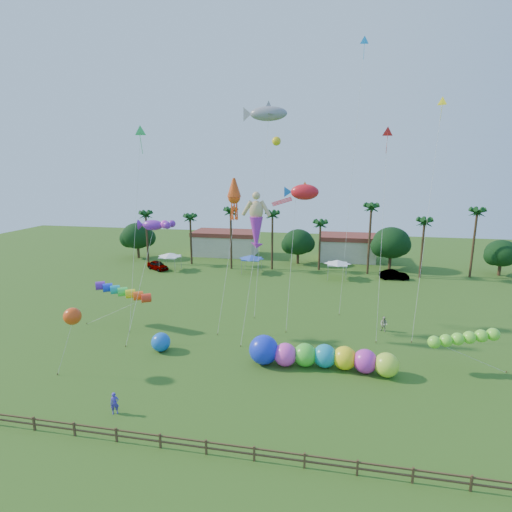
% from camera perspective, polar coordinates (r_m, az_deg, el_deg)
% --- Properties ---
extents(ground, '(160.00, 160.00, 0.00)m').
position_cam_1_polar(ground, '(32.21, -3.61, -19.81)').
color(ground, '#285116').
rests_on(ground, ground).
extents(tree_line, '(69.46, 8.91, 11.00)m').
position_cam_1_polar(tree_line, '(71.56, 8.03, 1.98)').
color(tree_line, '#3A2819').
rests_on(tree_line, ground).
extents(buildings_row, '(35.00, 7.00, 4.00)m').
position_cam_1_polar(buildings_row, '(78.45, 3.36, 1.31)').
color(buildings_row, beige).
rests_on(buildings_row, ground).
extents(tent_row, '(31.00, 4.00, 0.60)m').
position_cam_1_polar(tent_row, '(65.59, -0.76, -0.22)').
color(tent_row, white).
rests_on(tent_row, ground).
extents(fence, '(36.12, 0.12, 1.00)m').
position_cam_1_polar(fence, '(27.15, -7.14, -25.27)').
color(fence, brown).
rests_on(fence, ground).
extents(car_a, '(4.75, 3.92, 1.53)m').
position_cam_1_polar(car_a, '(70.69, -13.87, -1.31)').
color(car_a, '#4C4C54').
rests_on(car_a, ground).
extents(car_b, '(4.50, 1.78, 1.46)m').
position_cam_1_polar(car_b, '(66.41, 19.12, -2.56)').
color(car_b, '#4C4C54').
rests_on(car_b, ground).
extents(spectator_a, '(0.70, 0.62, 1.62)m').
position_cam_1_polar(spectator_a, '(31.89, -19.55, -19.22)').
color(spectator_a, '#4233B2').
rests_on(spectator_a, ground).
extents(spectator_b, '(1.01, 0.96, 1.65)m').
position_cam_1_polar(spectator_b, '(45.42, 17.80, -9.26)').
color(spectator_b, '#AAA88E').
rests_on(spectator_b, ground).
extents(caterpillar_inflatable, '(12.88, 2.76, 2.63)m').
position_cam_1_polar(caterpillar_inflatable, '(36.35, 8.56, -13.93)').
color(caterpillar_inflatable, '#FE42C9').
rests_on(caterpillar_inflatable, ground).
extents(blue_ball, '(1.81, 1.81, 1.81)m').
position_cam_1_polar(blue_ball, '(40.05, -13.44, -11.86)').
color(blue_ball, blue).
rests_on(blue_ball, ground).
extents(rainbow_tube, '(9.23, 3.59, 4.12)m').
position_cam_1_polar(rainbow_tube, '(45.09, -17.46, -5.61)').
color(rainbow_tube, red).
rests_on(rainbow_tube, ground).
extents(green_worm, '(9.23, 1.70, 3.38)m').
position_cam_1_polar(green_worm, '(37.77, 24.11, -11.16)').
color(green_worm, '#73E933').
rests_on(green_worm, ground).
extents(orange_ball_kite, '(2.33, 1.58, 5.86)m').
position_cam_1_polar(orange_ball_kite, '(36.82, -24.75, -7.83)').
color(orange_ball_kite, '#F34713').
rests_on(orange_ball_kite, ground).
extents(merman_kite, '(2.75, 4.69, 14.42)m').
position_cam_1_polar(merman_kite, '(39.94, 0.03, 4.57)').
color(merman_kite, tan).
rests_on(merman_kite, ground).
extents(fish_kite, '(4.60, 5.51, 15.55)m').
position_cam_1_polar(fish_kite, '(44.56, 6.97, 9.05)').
color(fish_kite, red).
rests_on(fish_kite, ground).
extents(shark_kite, '(6.37, 8.51, 24.59)m').
position_cam_1_polar(shark_kite, '(50.66, 1.80, 19.65)').
color(shark_kite, gray).
rests_on(shark_kite, ground).
extents(squid_kite, '(2.11, 4.30, 16.25)m').
position_cam_1_polar(squid_kite, '(42.38, -3.14, 8.33)').
color(squid_kite, '#E34812').
rests_on(squid_kite, ground).
extents(lobster_kite, '(3.98, 5.65, 12.24)m').
position_cam_1_polar(lobster_kite, '(42.11, -14.52, 4.30)').
color(lobster_kite, purple).
rests_on(lobster_kite, ground).
extents(delta_kite_red, '(1.25, 5.15, 21.28)m').
position_cam_1_polar(delta_kite_red, '(44.04, 18.27, 15.93)').
color(delta_kite_red, red).
rests_on(delta_kite_red, ground).
extents(delta_kite_yellow, '(2.44, 5.40, 24.09)m').
position_cam_1_polar(delta_kite_yellow, '(45.94, 24.96, 18.51)').
color(delta_kite_yellow, yellow).
rests_on(delta_kite_yellow, ground).
extents(delta_kite_green, '(1.51, 4.03, 21.53)m').
position_cam_1_polar(delta_kite_green, '(45.10, -16.22, 16.31)').
color(delta_kite_green, '#2EC55E').
rests_on(delta_kite_green, ground).
extents(delta_kite_blue, '(2.05, 4.00, 31.50)m').
position_cam_1_polar(delta_kite_blue, '(51.31, 15.13, 26.51)').
color(delta_kite_blue, '#1CA0FF').
rests_on(delta_kite_blue, ground).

